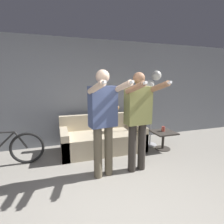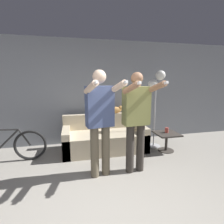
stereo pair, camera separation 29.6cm
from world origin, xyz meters
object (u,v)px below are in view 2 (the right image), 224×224
object	(u,v)px
person_left	(100,116)
person_right	(136,116)
couch	(104,139)
bicycle	(5,146)
cup	(167,130)
side_table	(167,138)
floor_lamp	(156,88)
cat	(115,110)

from	to	relation	value
person_left	person_right	size ratio (longest dim) A/B	1.02
couch	person_left	bearing A→B (deg)	-103.89
person_left	bicycle	distance (m)	2.10
person_left	cup	distance (m)	1.91
couch	side_table	distance (m)	1.43
floor_lamp	cat	bearing A→B (deg)	154.57
cat	bicycle	xyz separation A→B (m)	(-2.35, -0.54, -0.55)
floor_lamp	cup	bearing A→B (deg)	-59.24
floor_lamp	cup	size ratio (longest dim) A/B	15.98
cup	side_table	bearing A→B (deg)	-111.29
couch	person_left	xyz separation A→B (m)	(-0.28, -1.11, 0.78)
person_right	bicycle	bearing A→B (deg)	154.11
person_right	floor_lamp	world-z (taller)	floor_lamp
person_left	cat	distance (m)	1.58
couch	cup	bearing A→B (deg)	-14.89
cat	person_right	bearing A→B (deg)	-89.20
bicycle	person_right	bearing A→B (deg)	-21.06
side_table	cat	bearing A→B (deg)	144.78
person_right	cat	bearing A→B (deg)	85.98
cat	bicycle	size ratio (longest dim) A/B	0.34
person_right	bicycle	distance (m)	2.64
cat	floor_lamp	xyz separation A→B (m)	(0.89, -0.42, 0.56)
cat	cup	size ratio (longest dim) A/B	4.56
person_right	couch	bearing A→B (deg)	102.57
person_right	floor_lamp	xyz separation A→B (m)	(0.87, 1.03, 0.42)
person_left	cup	world-z (taller)	person_left
cup	bicycle	bearing A→B (deg)	177.17
cat	floor_lamp	distance (m)	1.14
person_left	side_table	size ratio (longest dim) A/B	3.46
cup	bicycle	size ratio (longest dim) A/B	0.07
person_left	cup	size ratio (longest dim) A/B	15.50
couch	floor_lamp	world-z (taller)	floor_lamp
person_left	cat	bearing A→B (deg)	58.17
cat	couch	bearing A→B (deg)	-134.49
person_right	cat	size ratio (longest dim) A/B	3.34
couch	person_left	size ratio (longest dim) A/B	1.06
floor_lamp	side_table	distance (m)	1.18
cat	bicycle	bearing A→B (deg)	-167.20
person_left	side_table	bearing A→B (deg)	14.11
cat	floor_lamp	size ratio (longest dim) A/B	0.29
bicycle	person_left	bearing A→B (deg)	-27.58
side_table	person_right	bearing A→B (deg)	-145.26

